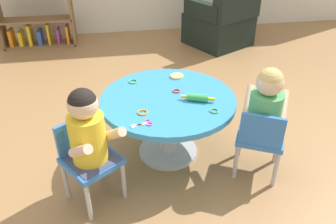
% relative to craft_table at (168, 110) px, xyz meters
% --- Properties ---
extents(ground_plane, '(10.00, 10.00, 0.00)m').
position_rel_craft_table_xyz_m(ground_plane, '(0.00, 0.00, -0.38)').
color(ground_plane, '#9E7247').
extents(craft_table, '(0.94, 0.94, 0.48)m').
position_rel_craft_table_xyz_m(craft_table, '(0.00, 0.00, 0.00)').
color(craft_table, silver).
rests_on(craft_table, ground).
extents(child_chair_left, '(0.42, 0.42, 0.54)m').
position_rel_craft_table_xyz_m(child_chair_left, '(-0.56, -0.34, -0.07)').
color(child_chair_left, '#B7B7BC').
rests_on(child_chair_left, ground).
extents(seated_child_left, '(0.42, 0.44, 0.51)m').
position_rel_craft_table_xyz_m(seated_child_left, '(-0.53, -0.38, 0.16)').
color(seated_child_left, '#3F4772').
rests_on(seated_child_left, ground).
extents(child_chair_right, '(0.40, 0.40, 0.54)m').
position_rel_craft_table_xyz_m(child_chair_right, '(0.56, -0.33, -0.07)').
color(child_chair_right, '#B7B7BC').
rests_on(child_chair_right, ground).
extents(seated_child_right, '(0.40, 0.43, 0.51)m').
position_rel_craft_table_xyz_m(seated_child_right, '(0.58, -0.30, 0.16)').
color(seated_child_right, '#3F4772').
rests_on(seated_child_right, ground).
extents(bookshelf_low, '(0.93, 0.28, 0.70)m').
position_rel_craft_table_xyz_m(bookshelf_low, '(-1.29, 2.55, -0.08)').
color(bookshelf_low, olive).
rests_on(bookshelf_low, ground).
extents(armchair_dark, '(0.96, 0.97, 0.85)m').
position_rel_craft_table_xyz_m(armchair_dark, '(1.09, 2.15, -0.07)').
color(armchair_dark, black).
rests_on(armchair_dark, ground).
extents(rolling_pin, '(0.22, 0.10, 0.05)m').
position_rel_craft_table_xyz_m(rolling_pin, '(0.19, -0.09, 0.13)').
color(rolling_pin, green).
rests_on(rolling_pin, craft_table).
extents(craft_scissors, '(0.14, 0.09, 0.01)m').
position_rel_craft_table_xyz_m(craft_scissors, '(-0.20, -0.30, 0.11)').
color(craft_scissors, silver).
rests_on(craft_scissors, craft_table).
extents(playdough_blob_0, '(0.10, 0.10, 0.02)m').
position_rel_craft_table_xyz_m(playdough_blob_0, '(0.12, 0.30, 0.11)').
color(playdough_blob_0, '#F2CC72').
rests_on(playdough_blob_0, craft_table).
extents(cookie_cutter_0, '(0.07, 0.07, 0.01)m').
position_rel_craft_table_xyz_m(cookie_cutter_0, '(-0.22, 0.27, 0.11)').
color(cookie_cutter_0, '#4CB259').
rests_on(cookie_cutter_0, craft_table).
extents(cookie_cutter_1, '(0.06, 0.06, 0.01)m').
position_rel_craft_table_xyz_m(cookie_cutter_1, '(0.07, 0.07, 0.11)').
color(cookie_cutter_1, red).
rests_on(cookie_cutter_1, craft_table).
extents(cookie_cutter_2, '(0.07, 0.07, 0.01)m').
position_rel_craft_table_xyz_m(cookie_cutter_2, '(-0.20, -0.18, 0.11)').
color(cookie_cutter_2, orange).
rests_on(cookie_cutter_2, craft_table).
extents(cookie_cutter_3, '(0.06, 0.06, 0.01)m').
position_rel_craft_table_xyz_m(cookie_cutter_3, '(0.26, -0.24, 0.11)').
color(cookie_cutter_3, '#4CB259').
rests_on(cookie_cutter_3, craft_table).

